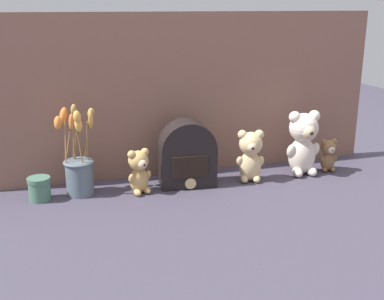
{
  "coord_description": "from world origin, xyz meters",
  "views": [
    {
      "loc": [
        -0.47,
        -1.52,
        0.62
      ],
      "look_at": [
        0.0,
        0.02,
        0.13
      ],
      "focal_mm": 45.0,
      "sensor_mm": 36.0,
      "label": 1
    }
  ],
  "objects_px": {
    "teddy_bear_large": "(303,142)",
    "teddy_bear_small": "(139,171)",
    "teddy_bear_tiny": "(328,154)",
    "flower_vase": "(79,168)",
    "vintage_radio": "(187,156)",
    "teddy_bear_medium": "(250,155)",
    "decorative_tin_tall": "(39,189)"
  },
  "relations": [
    {
      "from": "teddy_bear_tiny",
      "to": "decorative_tin_tall",
      "type": "xyz_separation_m",
      "value": [
        -1.07,
        0.02,
        -0.03
      ]
    },
    {
      "from": "teddy_bear_tiny",
      "to": "vintage_radio",
      "type": "relative_size",
      "value": 0.55
    },
    {
      "from": "teddy_bear_medium",
      "to": "teddy_bear_small",
      "type": "relative_size",
      "value": 1.22
    },
    {
      "from": "teddy_bear_large",
      "to": "teddy_bear_tiny",
      "type": "distance_m",
      "value": 0.13
    },
    {
      "from": "flower_vase",
      "to": "vintage_radio",
      "type": "distance_m",
      "value": 0.38
    },
    {
      "from": "teddy_bear_large",
      "to": "teddy_bear_medium",
      "type": "xyz_separation_m",
      "value": [
        -0.22,
        -0.01,
        -0.03
      ]
    },
    {
      "from": "vintage_radio",
      "to": "flower_vase",
      "type": "bearing_deg",
      "value": 176.54
    },
    {
      "from": "teddy_bear_tiny",
      "to": "flower_vase",
      "type": "xyz_separation_m",
      "value": [
        -0.94,
        0.04,
        0.03
      ]
    },
    {
      "from": "flower_vase",
      "to": "vintage_radio",
      "type": "relative_size",
      "value": 1.31
    },
    {
      "from": "teddy_bear_medium",
      "to": "flower_vase",
      "type": "distance_m",
      "value": 0.61
    },
    {
      "from": "teddy_bear_small",
      "to": "decorative_tin_tall",
      "type": "bearing_deg",
      "value": 173.6
    },
    {
      "from": "teddy_bear_tiny",
      "to": "teddy_bear_large",
      "type": "bearing_deg",
      "value": -179.64
    },
    {
      "from": "teddy_bear_large",
      "to": "decorative_tin_tall",
      "type": "bearing_deg",
      "value": 178.5
    },
    {
      "from": "teddy_bear_medium",
      "to": "vintage_radio",
      "type": "distance_m",
      "value": 0.23
    },
    {
      "from": "teddy_bear_tiny",
      "to": "flower_vase",
      "type": "bearing_deg",
      "value": 177.56
    },
    {
      "from": "teddy_bear_large",
      "to": "vintage_radio",
      "type": "relative_size",
      "value": 1.04
    },
    {
      "from": "teddy_bear_small",
      "to": "vintage_radio",
      "type": "xyz_separation_m",
      "value": [
        0.18,
        0.03,
        0.03
      ]
    },
    {
      "from": "vintage_radio",
      "to": "decorative_tin_tall",
      "type": "height_order",
      "value": "vintage_radio"
    },
    {
      "from": "teddy_bear_small",
      "to": "decorative_tin_tall",
      "type": "relative_size",
      "value": 1.99
    },
    {
      "from": "flower_vase",
      "to": "decorative_tin_tall",
      "type": "distance_m",
      "value": 0.14
    },
    {
      "from": "flower_vase",
      "to": "teddy_bear_small",
      "type": "bearing_deg",
      "value": -14.96
    },
    {
      "from": "teddy_bear_medium",
      "to": "teddy_bear_tiny",
      "type": "height_order",
      "value": "teddy_bear_medium"
    },
    {
      "from": "teddy_bear_large",
      "to": "vintage_radio",
      "type": "bearing_deg",
      "value": 177.71
    },
    {
      "from": "decorative_tin_tall",
      "to": "teddy_bear_tiny",
      "type": "bearing_deg",
      "value": -1.3
    },
    {
      "from": "teddy_bear_large",
      "to": "teddy_bear_small",
      "type": "distance_m",
      "value": 0.63
    },
    {
      "from": "teddy_bear_large",
      "to": "vintage_radio",
      "type": "distance_m",
      "value": 0.45
    },
    {
      "from": "teddy_bear_large",
      "to": "vintage_radio",
      "type": "height_order",
      "value": "teddy_bear_large"
    },
    {
      "from": "teddy_bear_large",
      "to": "teddy_bear_medium",
      "type": "relative_size",
      "value": 1.28
    },
    {
      "from": "teddy_bear_small",
      "to": "teddy_bear_medium",
      "type": "bearing_deg",
      "value": 0.53
    },
    {
      "from": "vintage_radio",
      "to": "teddy_bear_tiny",
      "type": "bearing_deg",
      "value": -1.76
    },
    {
      "from": "teddy_bear_large",
      "to": "teddy_bear_small",
      "type": "bearing_deg",
      "value": -178.94
    },
    {
      "from": "teddy_bear_large",
      "to": "teddy_bear_medium",
      "type": "bearing_deg",
      "value": -177.95
    }
  ]
}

